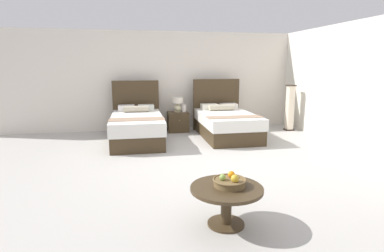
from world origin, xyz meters
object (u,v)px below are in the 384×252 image
bed_near_window (137,126)px  table_lamp (178,103)px  vase (184,108)px  fruit_bowl (230,181)px  floor_lamp_corner (290,108)px  coffee_table (226,196)px  nightstand (178,122)px  bed_near_corner (226,123)px

bed_near_window → table_lamp: (1.06, 0.84, 0.40)m
vase → fruit_bowl: size_ratio=0.53×
floor_lamp_corner → table_lamp: bearing=171.2°
table_lamp → fruit_bowl: 4.88m
vase → floor_lamp_corner: size_ratio=0.16×
bed_near_window → coffee_table: 4.14m
bed_near_window → floor_lamp_corner: bed_near_window is taller
nightstand → table_lamp: 0.48m
table_lamp → coffee_table: 4.92m
vase → bed_near_window: bearing=-147.5°
bed_near_corner → fruit_bowl: bed_near_corner is taller
coffee_table → table_lamp: bearing=87.0°
bed_near_window → floor_lamp_corner: bearing=5.6°
bed_near_window → nightstand: (1.06, 0.82, -0.08)m
bed_near_window → fruit_bowl: (0.84, -4.04, 0.15)m
bed_near_window → vase: (1.22, 0.78, 0.27)m
table_lamp → coffee_table: (-0.26, -4.90, -0.41)m
coffee_table → fruit_bowl: size_ratio=2.16×
nightstand → table_lamp: size_ratio=1.40×
bed_near_window → coffee_table: bearing=-78.8°
bed_near_window → nightstand: size_ratio=4.21×
nightstand → coffee_table: 4.88m
table_lamp → fruit_bowl: bearing=-92.6°
table_lamp → nightstand: bearing=-90.0°
fruit_bowl → floor_lamp_corner: 5.41m
bed_near_corner → coffee_table: size_ratio=2.71×
bed_near_corner → floor_lamp_corner: bearing=11.7°
bed_near_window → coffee_table: (0.80, -4.06, -0.01)m
table_lamp → fruit_bowl: table_lamp is taller
nightstand → vase: bearing=-14.4°
bed_near_window → coffee_table: size_ratio=2.84×
bed_near_window → bed_near_corner: (2.10, 0.00, -0.00)m
nightstand → fruit_bowl: size_ratio=1.46×
bed_near_window → table_lamp: bed_near_window is taller
bed_near_corner → nightstand: (-1.03, 0.81, -0.07)m
bed_near_window → floor_lamp_corner: size_ratio=1.84×
bed_near_window → nightstand: 1.34m
table_lamp → fruit_bowl: (-0.22, -4.87, -0.25)m
bed_near_corner → coffee_table: bearing=-107.7°
bed_near_corner → fruit_bowl: 4.23m
bed_near_window → floor_lamp_corner: (3.96, 0.39, 0.26)m
nightstand → table_lamp: table_lamp is taller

